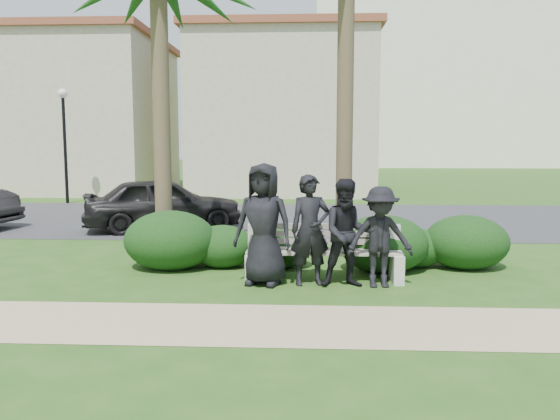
% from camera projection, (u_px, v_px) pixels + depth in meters
% --- Properties ---
extents(ground, '(160.00, 160.00, 0.00)m').
position_uv_depth(ground, '(300.00, 287.00, 8.43)').
color(ground, '#264F16').
rests_on(ground, ground).
extents(footpath, '(30.00, 1.60, 0.01)m').
position_uv_depth(footpath, '(299.00, 325.00, 6.65)').
color(footpath, tan).
rests_on(footpath, ground).
extents(asphalt_street, '(160.00, 8.00, 0.01)m').
position_uv_depth(asphalt_street, '(303.00, 219.00, 16.37)').
color(asphalt_street, '#2D2D30').
rests_on(asphalt_street, ground).
extents(stucco_bldg_left, '(10.40, 8.40, 7.30)m').
position_uv_depth(stucco_bldg_left, '(57.00, 115.00, 26.43)').
color(stucco_bldg_left, '#BBAA8C').
rests_on(stucco_bldg_left, ground).
extents(stucco_bldg_right, '(8.40, 8.40, 7.30)m').
position_uv_depth(stucco_bldg_right, '(284.00, 114.00, 25.91)').
color(stucco_bldg_right, '#BBAA8C').
rests_on(stucco_bldg_right, ground).
extents(hotel_tower, '(26.00, 18.00, 37.30)m').
position_uv_depth(hotel_tower, '(432.00, 45.00, 60.76)').
color(hotel_tower, '#F1E6C9').
rests_on(hotel_tower, ground).
extents(street_lamp, '(0.36, 0.36, 4.29)m').
position_uv_depth(street_lamp, '(64.00, 125.00, 20.42)').
color(street_lamp, black).
rests_on(street_lamp, ground).
extents(park_bench, '(2.50, 0.58, 0.87)m').
position_uv_depth(park_bench, '(324.00, 256.00, 8.81)').
color(park_bench, gray).
rests_on(park_bench, ground).
extents(man_a, '(1.06, 0.84, 1.91)m').
position_uv_depth(man_a, '(264.00, 224.00, 8.50)').
color(man_a, black).
rests_on(man_a, ground).
extents(man_b, '(0.71, 0.55, 1.73)m').
position_uv_depth(man_b, '(310.00, 230.00, 8.48)').
color(man_b, black).
rests_on(man_b, ground).
extents(man_c, '(0.87, 0.71, 1.67)m').
position_uv_depth(man_c, '(348.00, 233.00, 8.37)').
color(man_c, black).
rests_on(man_c, ground).
extents(man_d, '(1.05, 0.65, 1.56)m').
position_uv_depth(man_d, '(380.00, 237.00, 8.35)').
color(man_d, black).
rests_on(man_d, ground).
extents(hedge_a, '(0.99, 0.82, 0.64)m').
position_uv_depth(hedge_a, '(168.00, 245.00, 10.17)').
color(hedge_a, black).
rests_on(hedge_a, ground).
extents(hedge_b, '(1.64, 1.35, 1.07)m').
position_uv_depth(hedge_b, '(170.00, 239.00, 9.67)').
color(hedge_b, black).
rests_on(hedge_b, ground).
extents(hedge_c, '(1.19, 0.99, 0.78)m').
position_uv_depth(hedge_c, '(222.00, 245.00, 9.83)').
color(hedge_c, black).
rests_on(hedge_c, ground).
extents(hedge_d, '(1.55, 1.28, 1.01)m').
position_uv_depth(hedge_d, '(383.00, 242.00, 9.46)').
color(hedge_d, black).
rests_on(hedge_d, ground).
extents(hedge_e, '(1.11, 0.92, 0.72)m').
position_uv_depth(hedge_e, '(414.00, 247.00, 9.84)').
color(hedge_e, black).
rests_on(hedge_e, ground).
extents(hedge_f, '(1.50, 1.24, 0.98)m').
position_uv_depth(hedge_f, '(466.00, 241.00, 9.71)').
color(hedge_f, black).
rests_on(hedge_f, ground).
extents(hedge_extra, '(1.19, 0.99, 0.78)m').
position_uv_depth(hedge_extra, '(278.00, 246.00, 9.78)').
color(hedge_extra, black).
rests_on(hedge_extra, ground).
extents(car_a, '(4.30, 2.81, 1.36)m').
position_uv_depth(car_a, '(164.00, 204.00, 14.13)').
color(car_a, black).
rests_on(car_a, ground).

